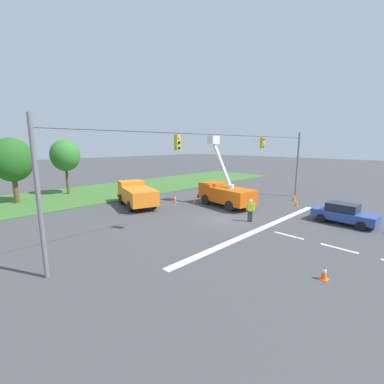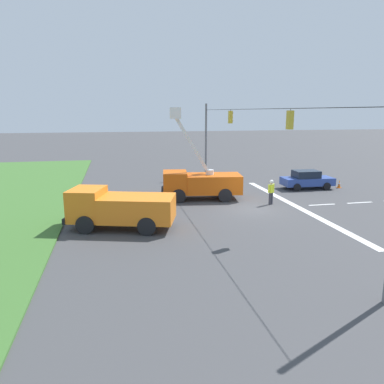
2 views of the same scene
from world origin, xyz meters
The scene contains 15 objects.
ground_plane centered at (0.00, 0.00, 0.00)m, with size 200.00×200.00×0.00m, color #424244.
grass_verge centered at (0.00, 18.00, 0.05)m, with size 56.00×12.00×0.10m, color #3D6B2D.
lane_markings centered at (0.00, -4.76, 0.00)m, with size 17.60×15.25×0.01m.
signal_gantry centered at (0.01, 0.00, 4.25)m, with size 26.20×0.33×7.20m.
tree_west centered at (-10.62, 18.24, 4.38)m, with size 3.81×3.31×6.57m.
tree_centre centered at (-5.17, 19.63, 4.63)m, with size 3.24×3.52×6.50m.
utility_truck_bucket_lift centered at (3.49, 2.79, 1.36)m, with size 3.15×6.19×6.74m.
utility_truck_support_near centered at (-2.62, 8.78, 1.21)m, with size 3.96×6.33×2.25m.
sedan_blue centered at (5.41, -7.00, 0.79)m, with size 2.03×4.35×1.56m.
road_worker centered at (0.84, -1.76, 1.00)m, with size 0.41×0.57×1.77m.
traffic_cone_foreground_left centered at (8.42, -2.14, 0.29)m, with size 0.36×0.36×0.61m.
traffic_cone_foreground_right centered at (-4.31, -8.88, 0.35)m, with size 0.36×0.36×0.71m.
traffic_cone_mid_right centered at (2.16, 5.61, 0.28)m, with size 0.36×0.36×0.60m.
traffic_cone_near_bucket centered at (10.68, -0.89, 0.37)m, with size 0.36×0.36×0.75m.
traffic_cone_lane_edge_a centered at (1.20, 7.53, 0.39)m, with size 0.36×0.36×0.79m.
Camera 1 is at (-15.88, -12.22, 5.93)m, focal length 24.00 mm.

